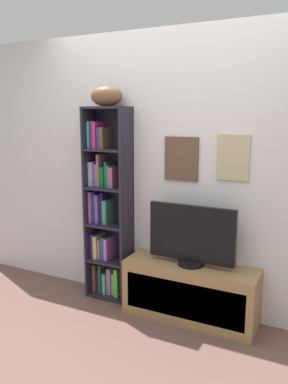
{
  "coord_description": "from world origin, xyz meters",
  "views": [
    {
      "loc": [
        1.29,
        -2.0,
        1.71
      ],
      "look_at": [
        -0.16,
        0.85,
        1.08
      ],
      "focal_mm": 36.7,
      "sensor_mm": 36.0,
      "label": 1
    }
  ],
  "objects": [
    {
      "name": "bookshelf",
      "position": [
        -0.63,
        1.01,
        0.84
      ],
      "size": [
        0.41,
        0.24,
        1.78
      ],
      "color": "#231E29",
      "rests_on": "ground"
    },
    {
      "name": "tv_stand",
      "position": [
        0.24,
        0.92,
        0.24
      ],
      "size": [
        1.12,
        0.36,
        0.48
      ],
      "color": "olive",
      "rests_on": "ground"
    },
    {
      "name": "football",
      "position": [
        -0.59,
        0.98,
        1.87
      ],
      "size": [
        0.31,
        0.23,
        0.18
      ],
      "primitive_type": "ellipsoid",
      "rotation": [
        0.0,
        0.0,
        0.23
      ],
      "color": "brown",
      "rests_on": "bookshelf"
    },
    {
      "name": "back_wall",
      "position": [
        0.0,
        1.13,
        1.21
      ],
      "size": [
        4.8,
        0.08,
        2.42
      ],
      "color": "silver",
      "rests_on": "ground"
    },
    {
      "name": "ground",
      "position": [
        0.0,
        0.0,
        -0.02
      ],
      "size": [
        5.2,
        5.2,
        0.04
      ],
      "primitive_type": "cube",
      "color": "brown"
    },
    {
      "name": "television",
      "position": [
        0.24,
        0.92,
        0.73
      ],
      "size": [
        0.73,
        0.22,
        0.51
      ],
      "color": "black",
      "rests_on": "tv_stand"
    }
  ]
}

